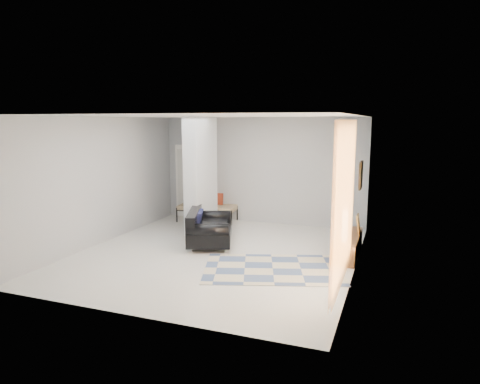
% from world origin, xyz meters
% --- Properties ---
extents(floor, '(6.00, 6.00, 0.00)m').
position_xyz_m(floor, '(0.00, 0.00, 0.00)').
color(floor, beige).
rests_on(floor, ground).
extents(ceiling, '(6.00, 6.00, 0.00)m').
position_xyz_m(ceiling, '(0.00, 0.00, 2.80)').
color(ceiling, white).
rests_on(ceiling, wall_back).
extents(wall_back, '(6.00, 0.00, 6.00)m').
position_xyz_m(wall_back, '(0.00, 3.00, 1.40)').
color(wall_back, '#ADAFB1').
rests_on(wall_back, ground).
extents(wall_front, '(6.00, 0.00, 6.00)m').
position_xyz_m(wall_front, '(0.00, -3.00, 1.40)').
color(wall_front, '#ADAFB1').
rests_on(wall_front, ground).
extents(wall_left, '(0.00, 6.00, 6.00)m').
position_xyz_m(wall_left, '(-2.75, 0.00, 1.40)').
color(wall_left, '#ADAFB1').
rests_on(wall_left, ground).
extents(wall_right, '(0.00, 6.00, 6.00)m').
position_xyz_m(wall_right, '(2.75, 0.00, 1.40)').
color(wall_right, '#ADAFB1').
rests_on(wall_right, ground).
extents(partition_column, '(0.35, 1.20, 2.80)m').
position_xyz_m(partition_column, '(-1.10, 1.60, 1.40)').
color(partition_column, silver).
rests_on(partition_column, floor).
extents(hallway_door, '(0.85, 0.06, 2.04)m').
position_xyz_m(hallway_door, '(-2.10, 2.96, 1.02)').
color(hallway_door, white).
rests_on(hallway_door, floor).
extents(curtain, '(0.00, 2.55, 2.55)m').
position_xyz_m(curtain, '(2.67, -1.15, 1.45)').
color(curtain, '#FFA043').
rests_on(curtain, wall_right).
extents(wall_art, '(0.04, 0.45, 0.55)m').
position_xyz_m(wall_art, '(2.72, 0.90, 1.65)').
color(wall_art, '#3B2510').
rests_on(wall_art, wall_right).
extents(media_console, '(0.45, 1.68, 0.80)m').
position_xyz_m(media_console, '(2.52, 0.90, 0.21)').
color(media_console, brown).
rests_on(media_console, floor).
extents(loveseat, '(1.38, 1.76, 0.76)m').
position_xyz_m(loveseat, '(-0.48, 0.61, 0.36)').
color(loveseat, silver).
rests_on(loveseat, floor).
extents(daybed, '(1.62, 0.82, 0.77)m').
position_xyz_m(daybed, '(-1.43, 2.63, 0.42)').
color(daybed, black).
rests_on(daybed, floor).
extents(area_rug, '(2.91, 2.37, 0.01)m').
position_xyz_m(area_rug, '(1.33, -0.46, 0.01)').
color(area_rug, '#C0B393').
rests_on(area_rug, floor).
extents(cylinder_lamp, '(0.11, 0.11, 0.62)m').
position_xyz_m(cylinder_lamp, '(2.50, 0.46, 0.71)').
color(cylinder_lamp, white).
rests_on(cylinder_lamp, media_console).
extents(bronze_figurine, '(0.13, 0.13, 0.23)m').
position_xyz_m(bronze_figurine, '(2.47, 1.37, 0.51)').
color(bronze_figurine, '#312415').
rests_on(bronze_figurine, media_console).
extents(vase, '(0.21, 0.21, 0.22)m').
position_xyz_m(vase, '(2.47, 0.68, 0.51)').
color(vase, silver).
rests_on(vase, media_console).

